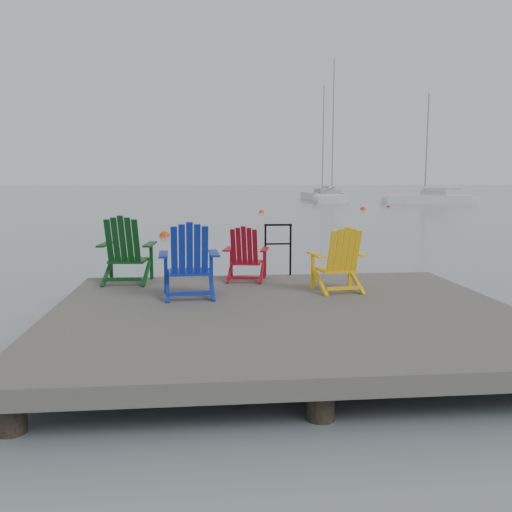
{
  "coord_description": "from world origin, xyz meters",
  "views": [
    {
      "loc": [
        -1.04,
        -6.78,
        2.16
      ],
      "look_at": [
        -0.14,
        2.4,
        0.85
      ],
      "focal_mm": 38.0,
      "sensor_mm": 36.0,
      "label": 1
    }
  ],
  "objects": [
    {
      "name": "sailboat_mid",
      "position": [
        11.51,
        45.5,
        0.35
      ],
      "size": [
        5.37,
        10.56,
        13.88
      ],
      "rotation": [
        0.0,
        0.0,
        -0.28
      ],
      "color": "silver",
      "rests_on": "ground"
    },
    {
      "name": "sailboat_near",
      "position": [
        11.31,
        48.0,
        0.36
      ],
      "size": [
        3.33,
        8.79,
        11.82
      ],
      "rotation": [
        0.0,
        0.0,
        0.13
      ],
      "color": "silver",
      "rests_on": "ground"
    },
    {
      "name": "buoy_b",
      "position": [
        2.81,
        28.67,
        0.0
      ],
      "size": [
        0.36,
        0.36,
        0.36
      ],
      "primitive_type": "sphere",
      "color": "#F8400E",
      "rests_on": "ground"
    },
    {
      "name": "chair_green",
      "position": [
        -2.27,
        1.96,
        1.04
      ],
      "size": [
        0.91,
        0.85,
        1.07
      ],
      "rotation": [
        0.0,
        0.0,
        -0.08
      ],
      "color": "#0B3F14",
      "rests_on": "dock"
    },
    {
      "name": "buoy_c",
      "position": [
        13.43,
        34.5,
        0.0
      ],
      "size": [
        0.32,
        0.32,
        0.32
      ],
      "primitive_type": "sphere",
      "color": "red",
      "rests_on": "ground"
    },
    {
      "name": "buoy_a",
      "position": [
        -2.52,
        14.08,
        0.0
      ],
      "size": [
        0.4,
        0.4,
        0.4
      ],
      "primitive_type": "sphere",
      "color": "red",
      "rests_on": "ground"
    },
    {
      "name": "chair_yellow",
      "position": [
        0.96,
        0.97,
        0.98
      ],
      "size": [
        0.83,
        0.77,
        0.96
      ],
      "rotation": [
        0.0,
        0.0,
        0.12
      ],
      "color": "yellow",
      "rests_on": "dock"
    },
    {
      "name": "sailboat_far",
      "position": [
        18.67,
        39.06,
        0.36
      ],
      "size": [
        7.05,
        4.52,
        9.76
      ],
      "rotation": [
        0.0,
        0.0,
        1.14
      ],
      "color": "white",
      "rests_on": "ground"
    },
    {
      "name": "chair_blue",
      "position": [
        -1.24,
        0.79,
        1.03
      ],
      "size": [
        0.88,
        0.82,
        1.06
      ],
      "rotation": [
        0.0,
        0.0,
        0.06
      ],
      "color": "#0F269E",
      "rests_on": "dock"
    },
    {
      "name": "chair_red",
      "position": [
        -0.35,
        1.96,
        0.95
      ],
      "size": [
        0.81,
        0.76,
        0.9
      ],
      "rotation": [
        0.0,
        0.0,
        -0.21
      ],
      "color": "maroon",
      "rests_on": "dock"
    },
    {
      "name": "handrail",
      "position": [
        0.25,
        2.45,
        1.04
      ],
      "size": [
        0.48,
        0.04,
        0.9
      ],
      "color": "black",
      "rests_on": "dock"
    },
    {
      "name": "dock",
      "position": [
        0.0,
        0.0,
        0.35
      ],
      "size": [
        6.0,
        5.0,
        1.4
      ],
      "color": "#292624",
      "rests_on": "ground"
    },
    {
      "name": "buoy_d",
      "position": [
        10.45,
        31.36,
        0.0
      ],
      "size": [
        0.41,
        0.41,
        0.41
      ],
      "primitive_type": "sphere",
      "color": "red",
      "rests_on": "ground"
    },
    {
      "name": "ground",
      "position": [
        0.0,
        0.0,
        0.0
      ],
      "size": [
        400.0,
        400.0,
        0.0
      ],
      "primitive_type": "plane",
      "color": "gray",
      "rests_on": "ground"
    }
  ]
}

